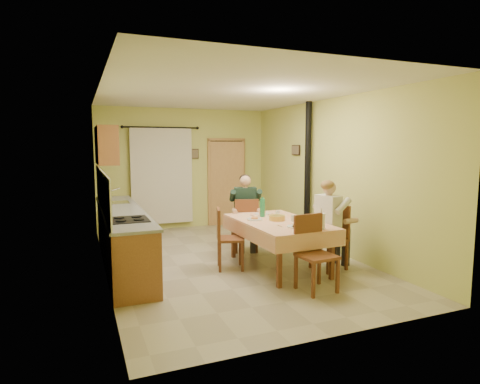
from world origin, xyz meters
name	(u,v)px	position (x,y,z in m)	size (l,w,h in m)	color
floor	(229,260)	(0.00, 0.00, 0.00)	(4.00, 6.00, 0.01)	tan
room_shell	(228,153)	(0.00, 0.00, 1.82)	(4.04, 6.04, 2.82)	#D0D46D
kitchen_run	(122,236)	(-1.71, 0.40, 0.48)	(0.64, 3.64, 1.56)	brown
upper_cabinets	(106,145)	(-1.82, 1.70, 1.95)	(0.35, 1.40, 0.70)	brown
curtain	(162,175)	(-0.55, 2.90, 1.26)	(1.70, 0.07, 2.22)	black
doorway	(227,182)	(1.05, 2.94, 1.05)	(0.96, 0.20, 2.15)	black
dining_table	(278,244)	(0.59, -0.69, 0.38)	(1.20, 1.95, 0.76)	#E3A279
tableware	(283,218)	(0.63, -0.78, 0.81)	(0.83, 1.61, 0.33)	white
chair_far	(245,235)	(0.50, 0.44, 0.29)	(0.53, 0.53, 0.99)	brown
chair_near	(316,269)	(0.59, -1.80, 0.29)	(0.49, 0.49, 1.02)	brown
chair_right	(329,251)	(1.31, -1.05, 0.29)	(0.53, 0.53, 1.02)	brown
chair_left	(229,251)	(-0.15, -0.45, 0.29)	(0.50, 0.50, 0.97)	brown
man_far	(245,204)	(0.50, 0.46, 0.88)	(0.64, 0.56, 1.39)	#192D23
man_right	(330,214)	(1.30, -1.06, 0.88)	(0.53, 0.62, 1.39)	beige
stove_flue	(307,192)	(1.90, 0.60, 1.02)	(0.24, 0.24, 2.80)	black
picture_back	(195,154)	(0.25, 2.97, 1.75)	(0.19, 0.03, 0.23)	black
picture_right	(296,150)	(1.97, 1.20, 1.85)	(0.03, 0.31, 0.21)	brown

